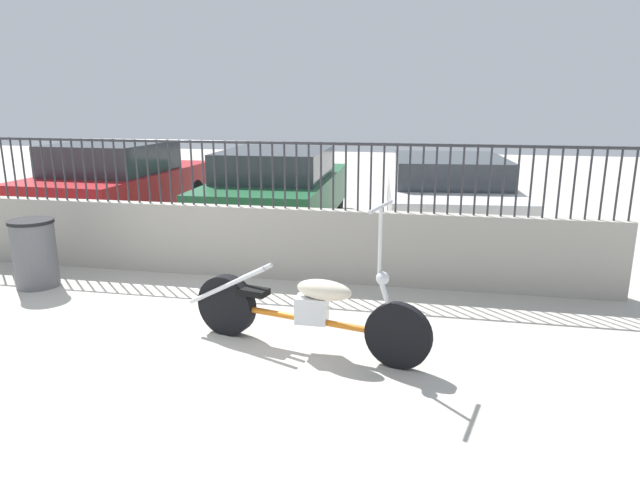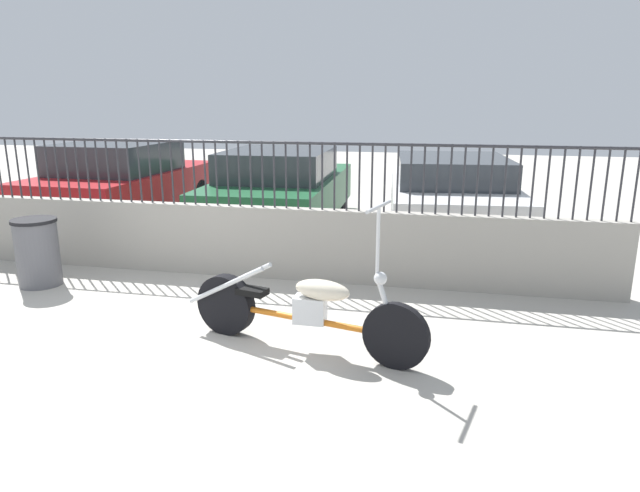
{
  "view_description": "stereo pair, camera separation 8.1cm",
  "coord_description": "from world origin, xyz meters",
  "px_view_note": "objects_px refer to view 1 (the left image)",
  "views": [
    {
      "loc": [
        2.67,
        -4.05,
        2.2
      ],
      "look_at": [
        1.53,
        1.59,
        0.7
      ],
      "focal_mm": 32.0,
      "sensor_mm": 36.0,
      "label": 1
    },
    {
      "loc": [
        2.75,
        -4.03,
        2.2
      ],
      "look_at": [
        1.53,
        1.59,
        0.7
      ],
      "focal_mm": 32.0,
      "sensor_mm": 36.0,
      "label": 2
    }
  ],
  "objects_px": {
    "car_red": "(118,183)",
    "trash_bin": "(35,253)",
    "car_green": "(278,189)",
    "motorcycle_orange": "(295,308)",
    "car_white": "(446,195)"
  },
  "relations": [
    {
      "from": "motorcycle_orange",
      "to": "car_white",
      "type": "height_order",
      "value": "motorcycle_orange"
    },
    {
      "from": "trash_bin",
      "to": "car_green",
      "type": "bearing_deg",
      "value": 61.15
    },
    {
      "from": "motorcycle_orange",
      "to": "car_red",
      "type": "bearing_deg",
      "value": 147.51
    },
    {
      "from": "motorcycle_orange",
      "to": "car_green",
      "type": "relative_size",
      "value": 0.53
    },
    {
      "from": "trash_bin",
      "to": "car_red",
      "type": "xyz_separation_m",
      "value": [
        -0.91,
        3.47,
        0.31
      ]
    },
    {
      "from": "car_green",
      "to": "car_white",
      "type": "xyz_separation_m",
      "value": [
        2.83,
        0.05,
        -0.02
      ]
    },
    {
      "from": "trash_bin",
      "to": "car_green",
      "type": "distance_m",
      "value": 4.15
    },
    {
      "from": "car_red",
      "to": "car_white",
      "type": "xyz_separation_m",
      "value": [
        5.74,
        0.21,
        -0.05
      ]
    },
    {
      "from": "motorcycle_orange",
      "to": "trash_bin",
      "type": "distance_m",
      "value": 3.62
    },
    {
      "from": "car_red",
      "to": "trash_bin",
      "type": "bearing_deg",
      "value": -164.16
    },
    {
      "from": "trash_bin",
      "to": "motorcycle_orange",
      "type": "bearing_deg",
      "value": -17.31
    },
    {
      "from": "car_green",
      "to": "car_white",
      "type": "bearing_deg",
      "value": -91.01
    },
    {
      "from": "motorcycle_orange",
      "to": "car_red",
      "type": "height_order",
      "value": "car_red"
    },
    {
      "from": "motorcycle_orange",
      "to": "trash_bin",
      "type": "xyz_separation_m",
      "value": [
        -3.46,
        1.08,
        0.04
      ]
    },
    {
      "from": "car_red",
      "to": "car_white",
      "type": "height_order",
      "value": "car_red"
    }
  ]
}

